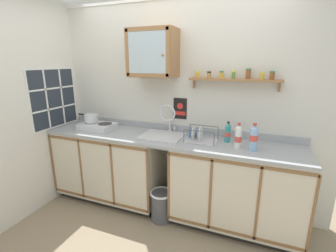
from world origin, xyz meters
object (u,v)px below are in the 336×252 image
at_px(warning_sign, 180,109).
at_px(trash_bin, 161,205).
at_px(hot_plate_stove, 97,126).
at_px(bottle_opaque_white_0, 238,137).
at_px(wall_cabinet, 153,53).
at_px(bottle_water_blue_1, 254,138).
at_px(bottle_detergent_teal_2, 228,133).
at_px(dish_rack, 200,139).
at_px(sink, 163,135).
at_px(mug, 193,134).
at_px(saucepan, 91,118).

relative_size(warning_sign, trash_bin, 0.71).
xyz_separation_m(hot_plate_stove, bottle_opaque_white_0, (1.75, -0.05, 0.08)).
height_order(hot_plate_stove, wall_cabinet, wall_cabinet).
distance_m(bottle_opaque_white_0, bottle_water_blue_1, 0.15).
distance_m(bottle_detergent_teal_2, wall_cabinet, 1.22).
distance_m(hot_plate_stove, bottle_opaque_white_0, 1.75).
bearing_deg(wall_cabinet, trash_bin, -55.04).
xyz_separation_m(bottle_opaque_white_0, bottle_water_blue_1, (0.15, -0.01, 0.01)).
bearing_deg(dish_rack, trash_bin, -152.16).
height_order(sink, mug, sink).
relative_size(bottle_opaque_white_0, wall_cabinet, 0.48).
xyz_separation_m(hot_plate_stove, warning_sign, (1.01, 0.30, 0.25)).
xyz_separation_m(sink, saucepan, (-0.99, -0.04, 0.13)).
bearing_deg(mug, wall_cabinet, 176.08).
bearing_deg(warning_sign, mug, -40.86).
bearing_deg(bottle_detergent_teal_2, bottle_water_blue_1, -31.98).
distance_m(mug, warning_sign, 0.38).
relative_size(sink, bottle_water_blue_1, 1.76).
relative_size(bottle_opaque_white_0, warning_sign, 1.02).
relative_size(sink, trash_bin, 1.33).
xyz_separation_m(bottle_opaque_white_0, bottle_detergent_teal_2, (-0.12, 0.16, -0.02)).
xyz_separation_m(bottle_opaque_white_0, warning_sign, (-0.73, 0.35, 0.17)).
bearing_deg(bottle_opaque_white_0, wall_cabinet, 169.31).
height_order(sink, trash_bin, sink).
relative_size(dish_rack, mug, 3.15).
bearing_deg(hot_plate_stove, wall_cabinet, 11.20).
xyz_separation_m(saucepan, bottle_detergent_teal_2, (1.73, 0.09, -0.04)).
height_order(bottle_water_blue_1, bottle_detergent_teal_2, bottle_water_blue_1).
distance_m(sink, bottle_opaque_white_0, 0.87).
bearing_deg(mug, bottle_water_blue_1, -14.28).
xyz_separation_m(sink, dish_rack, (0.46, -0.04, 0.03)).
xyz_separation_m(sink, bottle_water_blue_1, (1.00, -0.12, 0.12)).
height_order(hot_plate_stove, bottle_opaque_white_0, bottle_opaque_white_0).
distance_m(saucepan, warning_sign, 1.16).
bearing_deg(bottle_opaque_white_0, dish_rack, 170.96).
relative_size(bottle_opaque_white_0, bottle_detergent_teal_2, 1.15).
distance_m(warning_sign, trash_bin, 1.16).
bearing_deg(bottle_detergent_teal_2, trash_bin, -155.92).
distance_m(hot_plate_stove, trash_bin, 1.27).
xyz_separation_m(bottle_detergent_teal_2, mug, (-0.39, -0.00, -0.05)).
bearing_deg(saucepan, hot_plate_stove, -11.95).
xyz_separation_m(wall_cabinet, warning_sign, (0.28, 0.16, -0.65)).
bearing_deg(wall_cabinet, mug, -3.92).
distance_m(sink, warning_sign, 0.39).
distance_m(saucepan, bottle_opaque_white_0, 1.85).
height_order(bottle_water_blue_1, mug, bottle_water_blue_1).
xyz_separation_m(hot_plate_stove, bottle_detergent_teal_2, (1.62, 0.11, 0.06)).
relative_size(bottle_detergent_teal_2, wall_cabinet, 0.42).
height_order(saucepan, trash_bin, saucepan).
distance_m(sink, wall_cabinet, 0.95).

